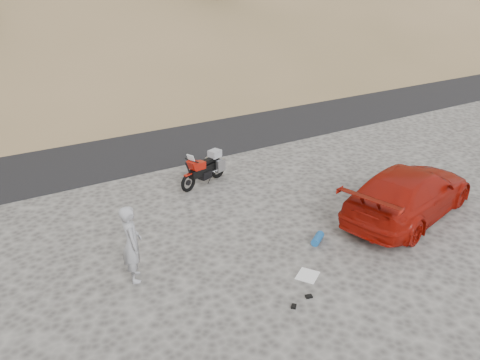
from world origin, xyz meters
The scene contains 11 objects.
ground centered at (0.00, 0.00, 0.00)m, with size 140.00×140.00×0.00m, color #454240.
road centered at (0.00, 9.00, 0.00)m, with size 120.00×7.00×0.05m, color black.
motorcycle centered at (1.19, 3.76, 0.50)m, with size 1.89×0.96×1.18m.
man centered at (-2.48, 0.09, 0.00)m, with size 0.65×0.42×1.77m, color gray.
red_car centered at (4.92, -1.03, 0.00)m, with size 1.95×4.80×1.39m, color #931108.
gear_white_cloth centered at (0.80, -1.83, 0.01)m, with size 0.49×0.43×0.02m, color white.
gear_blue_mat centered at (1.90, -0.85, 0.10)m, with size 0.20×0.20×0.50m, color #19579B.
gear_bottle centered at (3.28, -1.03, 0.10)m, with size 0.08×0.08×0.21m, color #19579B.
gear_funnel centered at (3.06, -1.57, 0.08)m, with size 0.13×0.13×0.17m, color #B4130C.
gear_glove_a centered at (0.35, -2.43, 0.02)m, with size 0.14×0.10×0.04m, color black.
gear_glove_b centered at (-0.12, -2.52, 0.02)m, with size 0.13×0.10×0.04m, color black.
Camera 1 is at (-4.97, -8.36, 6.16)m, focal length 35.00 mm.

